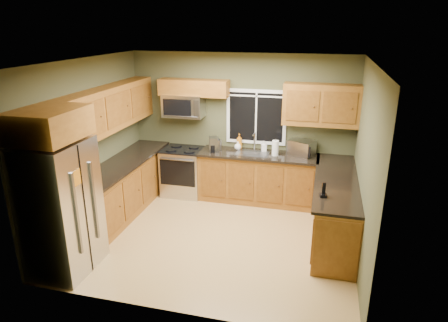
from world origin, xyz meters
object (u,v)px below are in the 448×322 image
at_px(paper_towel_roll, 275,148).
at_px(soap_bottle_c, 238,145).
at_px(coffee_maker, 213,145).
at_px(soap_bottle_a, 239,141).
at_px(refrigerator, 61,208).
at_px(soap_bottle_b, 264,146).
at_px(cordless_phone, 323,193).
at_px(range, 183,171).
at_px(kettle, 218,144).
at_px(microwave, 184,106).
at_px(toaster_oven, 301,148).

distance_m(paper_towel_roll, soap_bottle_c, 0.75).
relative_size(coffee_maker, soap_bottle_a, 0.93).
xyz_separation_m(coffee_maker, soap_bottle_a, (0.43, 0.29, 0.02)).
relative_size(refrigerator, soap_bottle_b, 9.33).
height_order(soap_bottle_b, cordless_phone, cordless_phone).
xyz_separation_m(range, soap_bottle_b, (1.53, 0.20, 0.57)).
bearing_deg(cordless_phone, coffee_maker, 141.60).
distance_m(coffee_maker, cordless_phone, 2.57).
bearing_deg(refrigerator, soap_bottle_a, 59.84).
height_order(refrigerator, soap_bottle_c, refrigerator).
xyz_separation_m(kettle, paper_towel_roll, (1.08, -0.07, 0.03)).
relative_size(range, cordless_phone, 4.46).
distance_m(range, microwave, 1.27).
relative_size(range, microwave, 1.23).
xyz_separation_m(refrigerator, soap_bottle_b, (2.22, 2.97, 0.14)).
bearing_deg(toaster_oven, kettle, -177.23).
bearing_deg(paper_towel_roll, cordless_phone, -62.01).
distance_m(toaster_oven, soap_bottle_b, 0.69).
height_order(refrigerator, paper_towel_roll, refrigerator).
xyz_separation_m(toaster_oven, coffee_maker, (-1.59, -0.19, -0.01)).
xyz_separation_m(coffee_maker, cordless_phone, (2.01, -1.59, -0.06)).
distance_m(coffee_maker, soap_bottle_b, 0.94).
relative_size(toaster_oven, kettle, 2.24).
bearing_deg(cordless_phone, soap_bottle_c, 131.35).
xyz_separation_m(refrigerator, toaster_oven, (2.91, 2.90, 0.18)).
distance_m(toaster_oven, coffee_maker, 1.60).
relative_size(paper_towel_roll, soap_bottle_c, 1.90).
xyz_separation_m(microwave, cordless_phone, (2.64, -1.79, -0.73)).
height_order(toaster_oven, soap_bottle_a, soap_bottle_a).
height_order(toaster_oven, cordless_phone, toaster_oven).
height_order(kettle, soap_bottle_c, kettle).
relative_size(kettle, paper_towel_roll, 0.78).
height_order(range, soap_bottle_b, soap_bottle_b).
relative_size(microwave, soap_bottle_b, 3.94).
distance_m(coffee_maker, kettle, 0.13).
bearing_deg(soap_bottle_c, soap_bottle_b, 3.40).
relative_size(refrigerator, coffee_maker, 6.72).
relative_size(microwave, paper_towel_roll, 2.48).
height_order(range, paper_towel_roll, paper_towel_roll).
height_order(soap_bottle_b, soap_bottle_c, soap_bottle_b).
distance_m(refrigerator, soap_bottle_c, 3.41).
xyz_separation_m(microwave, soap_bottle_c, (1.04, 0.03, -0.71)).
bearing_deg(range, kettle, 4.91).
distance_m(soap_bottle_a, soap_bottle_b, 0.48).
height_order(microwave, soap_bottle_c, microwave).
xyz_separation_m(toaster_oven, soap_bottle_b, (-0.69, 0.06, -0.04)).
xyz_separation_m(microwave, kettle, (0.69, -0.08, -0.68)).
bearing_deg(toaster_oven, microwave, 179.92).
bearing_deg(range, coffee_maker, -5.22).
bearing_deg(kettle, coffee_maker, -117.44).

